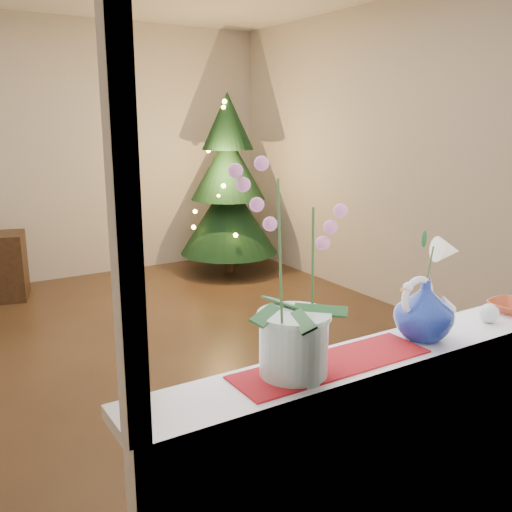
{
  "coord_description": "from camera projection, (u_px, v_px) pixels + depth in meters",
  "views": [
    {
      "loc": [
        -1.49,
        -3.7,
        1.7
      ],
      "look_at": [
        -0.07,
        -1.4,
        1.04
      ],
      "focal_mm": 40.0,
      "sensor_mm": 36.0,
      "label": 1
    }
  ],
  "objects": [
    {
      "name": "window_apron",
      "position": [
        425.0,
        472.0,
        2.08
      ],
      "size": [
        2.2,
        0.08,
        0.88
      ],
      "primitive_type": "cube",
      "color": "white",
      "rests_on": "ground"
    },
    {
      "name": "wall_back",
      "position": [
        66.0,
        152.0,
        5.97
      ],
      "size": [
        4.5,
        0.1,
        2.7
      ],
      "primitive_type": "cube",
      "color": "beige",
      "rests_on": "ground"
    },
    {
      "name": "orchid_pot",
      "position": [
        295.0,
        270.0,
        1.69
      ],
      "size": [
        0.3,
        0.3,
        0.67
      ],
      "primitive_type": null,
      "rotation": [
        0.0,
        0.0,
        0.39
      ],
      "color": "white",
      "rests_on": "windowsill"
    },
    {
      "name": "windowsill",
      "position": [
        415.0,
        346.0,
        2.05
      ],
      "size": [
        2.2,
        0.26,
        0.04
      ],
      "primitive_type": "cube",
      "color": "white",
      "rests_on": "window_apron"
    },
    {
      "name": "amber_dish",
      "position": [
        512.0,
        308.0,
        2.34
      ],
      "size": [
        0.16,
        0.16,
        0.04
      ],
      "primitive_type": "imported",
      "rotation": [
        0.0,
        0.0,
        0.04
      ],
      "color": "#9C391C",
      "rests_on": "windowsill"
    },
    {
      "name": "xmas_tree",
      "position": [
        228.0,
        185.0,
        6.24
      ],
      "size": [
        1.27,
        1.27,
        1.97
      ],
      "primitive_type": null,
      "rotation": [
        0.0,
        0.0,
        0.2
      ],
      "color": "black",
      "rests_on": "ground"
    },
    {
      "name": "wall_right",
      "position": [
        396.0,
        158.0,
        5.05
      ],
      "size": [
        0.1,
        5.0,
        2.7
      ],
      "primitive_type": "cube",
      "color": "beige",
      "rests_on": "ground"
    },
    {
      "name": "runner",
      "position": [
        333.0,
        364.0,
        1.85
      ],
      "size": [
        0.7,
        0.2,
        0.01
      ],
      "primitive_type": "cube",
      "color": "maroon",
      "rests_on": "windowsill"
    },
    {
      "name": "lily",
      "position": [
        429.0,
        244.0,
        1.98
      ],
      "size": [
        0.14,
        0.08,
        0.19
      ],
      "primitive_type": null,
      "color": "white",
      "rests_on": "blue_vase"
    },
    {
      "name": "wall_front",
      "position": [
        455.0,
        229.0,
        1.83
      ],
      "size": [
        4.5,
        0.1,
        2.7
      ],
      "primitive_type": "cube",
      "color": "beige",
      "rests_on": "ground"
    },
    {
      "name": "window_frame",
      "position": [
        456.0,
        117.0,
        1.77
      ],
      "size": [
        2.22,
        0.06,
        1.6
      ],
      "primitive_type": null,
      "color": "white",
      "rests_on": "windowsill"
    },
    {
      "name": "swan",
      "position": [
        427.0,
        308.0,
        2.05
      ],
      "size": [
        0.28,
        0.16,
        0.23
      ],
      "primitive_type": null,
      "rotation": [
        0.0,
        0.0,
        -0.14
      ],
      "color": "silver",
      "rests_on": "windowsill"
    },
    {
      "name": "paperweight",
      "position": [
        489.0,
        313.0,
        2.22
      ],
      "size": [
        0.09,
        0.09,
        0.08
      ],
      "primitive_type": "sphere",
      "rotation": [
        0.0,
        0.0,
        0.28
      ],
      "color": "silver",
      "rests_on": "windowsill"
    },
    {
      "name": "blue_vase",
      "position": [
        425.0,
        305.0,
        2.04
      ],
      "size": [
        0.26,
        0.26,
        0.26
      ],
      "primitive_type": "imported",
      "rotation": [
        0.0,
        0.0,
        -0.07
      ],
      "color": "navy",
      "rests_on": "windowsill"
    },
    {
      "name": "ground",
      "position": [
        165.0,
        354.0,
        4.22
      ],
      "size": [
        5.0,
        5.0,
        0.0
      ],
      "primitive_type": "plane",
      "color": "#3A2618",
      "rests_on": "ground"
    }
  ]
}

